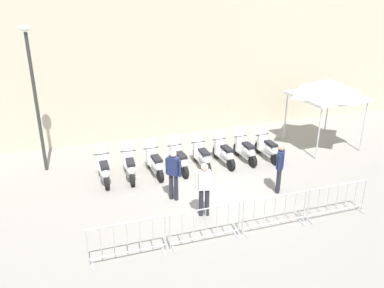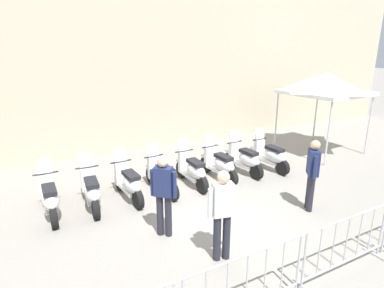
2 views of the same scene
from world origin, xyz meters
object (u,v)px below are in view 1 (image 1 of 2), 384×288
(motorcycle_4, at_px, (202,157))
(motorcycle_1, at_px, (130,167))
(barrier_segment_0, at_px, (128,241))
(canopy_tent, at_px, (328,89))
(officer_near_row_end, at_px, (280,165))
(barrier_segment_1, at_px, (205,226))
(barrier_segment_3, at_px, (337,200))
(officer_by_barriers, at_px, (173,172))
(barrier_segment_2, at_px, (275,212))
(motorcycle_2, at_px, (155,164))
(motorcycle_5, at_px, (225,154))
(street_lamp, at_px, (34,86))
(motorcycle_7, at_px, (268,149))
(motorcycle_3, at_px, (180,161))
(officer_mid_plaza, at_px, (204,187))
(motorcycle_0, at_px, (104,171))
(motorcycle_6, at_px, (246,151))

(motorcycle_4, bearing_deg, motorcycle_1, 177.25)
(barrier_segment_0, height_order, canopy_tent, canopy_tent)
(barrier_segment_0, xyz_separation_m, officer_near_row_end, (5.51, 1.57, 0.46))
(motorcycle_1, xyz_separation_m, motorcycle_4, (2.75, -0.13, 0.00))
(barrier_segment_1, relative_size, barrier_segment_3, 1.00)
(officer_by_barriers, bearing_deg, barrier_segment_1, -89.25)
(officer_near_row_end, relative_size, canopy_tent, 0.59)
(barrier_segment_2, xyz_separation_m, canopy_tent, (5.35, 4.66, 1.99))
(motorcycle_2, bearing_deg, officer_near_row_end, -37.90)
(motorcycle_2, xyz_separation_m, motorcycle_5, (2.75, -0.11, 0.00))
(motorcycle_5, distance_m, street_lamp, 7.34)
(motorcycle_2, relative_size, motorcycle_4, 1.00)
(motorcycle_4, bearing_deg, motorcycle_5, -1.30)
(motorcycle_7, height_order, street_lamp, street_lamp)
(motorcycle_3, height_order, officer_by_barriers, officer_by_barriers)
(motorcycle_4, height_order, street_lamp, street_lamp)
(officer_near_row_end, bearing_deg, officer_mid_plaza, -171.72)
(motorcycle_0, bearing_deg, motorcycle_7, -3.89)
(barrier_segment_2, bearing_deg, barrier_segment_3, -3.18)
(motorcycle_1, height_order, street_lamp, street_lamp)
(motorcycle_0, relative_size, motorcycle_6, 1.00)
(motorcycle_2, distance_m, barrier_segment_3, 6.30)
(motorcycle_2, xyz_separation_m, officer_near_row_end, (3.49, -2.71, 0.53))
(motorcycle_1, height_order, barrier_segment_1, motorcycle_1)
(officer_near_row_end, distance_m, canopy_tent, 5.19)
(canopy_tent, bearing_deg, motorcycle_5, -176.91)
(officer_mid_plaza, bearing_deg, motorcycle_3, 83.80)
(motorcycle_0, bearing_deg, motorcycle_3, -3.85)
(motorcycle_2, bearing_deg, canopy_tent, 1.13)
(barrier_segment_2, distance_m, officer_by_barriers, 3.41)
(canopy_tent, bearing_deg, motorcycle_1, -179.29)
(motorcycle_0, bearing_deg, motorcycle_4, -3.45)
(motorcycle_1, bearing_deg, officer_mid_plaza, -64.64)
(motorcycle_4, relative_size, barrier_segment_0, 0.86)
(motorcycle_7, xyz_separation_m, canopy_tent, (2.96, 0.45, 2.06))
(barrier_segment_2, bearing_deg, motorcycle_5, 82.57)
(motorcycle_5, xyz_separation_m, barrier_segment_3, (1.52, -4.52, 0.07))
(motorcycle_1, height_order, motorcycle_7, same)
(motorcycle_6, bearing_deg, motorcycle_3, 178.17)
(motorcycle_7, height_order, barrier_segment_2, motorcycle_7)
(motorcycle_5, distance_m, canopy_tent, 5.21)
(barrier_segment_2, distance_m, officer_near_row_end, 2.28)
(motorcycle_4, height_order, officer_near_row_end, officer_near_row_end)
(motorcycle_3, bearing_deg, canopy_tent, 1.74)
(motorcycle_0, xyz_separation_m, officer_by_barriers, (1.88, -2.03, 0.53))
(motorcycle_7, xyz_separation_m, barrier_segment_2, (-2.40, -4.21, 0.07))
(motorcycle_5, relative_size, street_lamp, 0.33)
(motorcycle_3, distance_m, barrier_segment_2, 4.64)
(canopy_tent, bearing_deg, officer_near_row_end, -144.71)
(motorcycle_0, xyz_separation_m, barrier_segment_3, (6.11, -4.76, 0.07))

